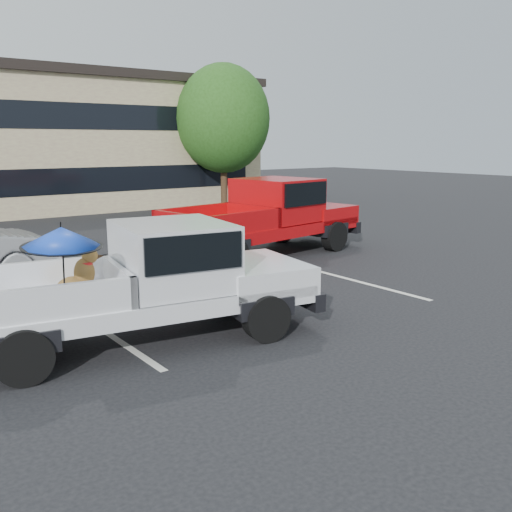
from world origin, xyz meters
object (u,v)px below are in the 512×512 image
object	(u,v)px
silver_pickup	(160,275)
red_pickup	(272,213)
tree_right	(223,119)
tree_back	(98,118)

from	to	relation	value
silver_pickup	red_pickup	xyz separation A→B (m)	(5.90, 4.56, 0.11)
tree_right	silver_pickup	xyz separation A→B (m)	(-11.38, -15.24, -3.16)
silver_pickup	red_pickup	size ratio (longest dim) A/B	0.89
tree_right	red_pickup	distance (m)	12.38
tree_right	red_pickup	size ratio (longest dim) A/B	1.02
silver_pickup	tree_right	bearing A→B (deg)	62.63
red_pickup	tree_back	bearing A→B (deg)	73.99
silver_pickup	red_pickup	world-z (taller)	red_pickup
tree_back	red_pickup	bearing A→B (deg)	-97.55
tree_right	tree_back	bearing A→B (deg)	110.56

